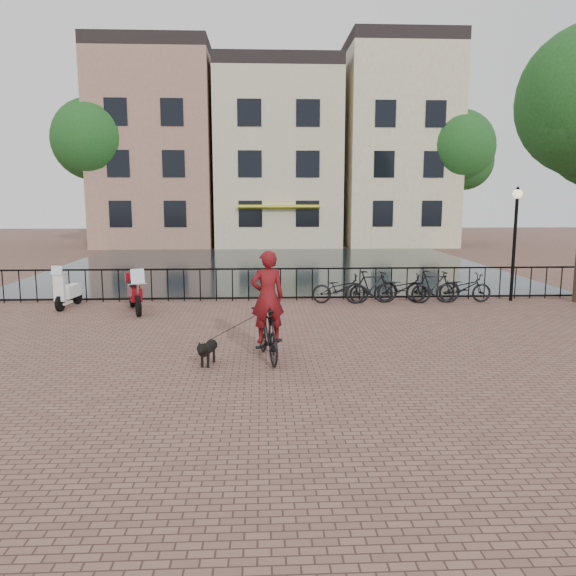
{
  "coord_description": "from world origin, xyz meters",
  "views": [
    {
      "loc": [
        -0.58,
        -9.32,
        3.2
      ],
      "look_at": [
        0.0,
        3.0,
        1.2
      ],
      "focal_mm": 35.0,
      "sensor_mm": 36.0,
      "label": 1
    }
  ],
  "objects_px": {
    "dog": "(208,352)",
    "scooter": "(68,285)",
    "lamp_post": "(516,224)",
    "cyclist": "(268,312)",
    "motorcycle": "(134,288)"
  },
  "relations": [
    {
      "from": "cyclist",
      "to": "motorcycle",
      "type": "bearing_deg",
      "value": -63.97
    },
    {
      "from": "lamp_post",
      "to": "motorcycle",
      "type": "distance_m",
      "value": 11.56
    },
    {
      "from": "scooter",
      "to": "cyclist",
      "type": "bearing_deg",
      "value": -37.88
    },
    {
      "from": "cyclist",
      "to": "motorcycle",
      "type": "relative_size",
      "value": 1.33
    },
    {
      "from": "lamp_post",
      "to": "motorcycle",
      "type": "xyz_separation_m",
      "value": [
        -11.37,
        -1.16,
        -1.71
      ]
    },
    {
      "from": "dog",
      "to": "motorcycle",
      "type": "bearing_deg",
      "value": 129.43
    },
    {
      "from": "cyclist",
      "to": "scooter",
      "type": "height_order",
      "value": "cyclist"
    },
    {
      "from": "motorcycle",
      "to": "scooter",
      "type": "relative_size",
      "value": 1.3
    },
    {
      "from": "dog",
      "to": "motorcycle",
      "type": "xyz_separation_m",
      "value": [
        -2.54,
        5.24,
        0.41
      ]
    },
    {
      "from": "lamp_post",
      "to": "cyclist",
      "type": "distance_m",
      "value": 9.9
    },
    {
      "from": "lamp_post",
      "to": "scooter",
      "type": "xyz_separation_m",
      "value": [
        -13.45,
        -0.45,
        -1.71
      ]
    },
    {
      "from": "dog",
      "to": "scooter",
      "type": "xyz_separation_m",
      "value": [
        -4.62,
        5.96,
        0.4
      ]
    },
    {
      "from": "dog",
      "to": "scooter",
      "type": "distance_m",
      "value": 7.55
    },
    {
      "from": "lamp_post",
      "to": "cyclist",
      "type": "bearing_deg",
      "value": -141.52
    },
    {
      "from": "motorcycle",
      "to": "scooter",
      "type": "height_order",
      "value": "motorcycle"
    }
  ]
}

